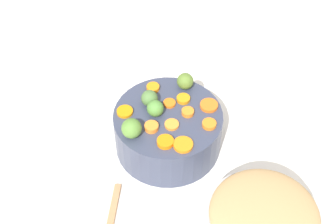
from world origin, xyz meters
name	(u,v)px	position (x,y,z in m)	size (l,w,h in m)	color
tabletop	(163,157)	(0.00, 0.00, 0.01)	(2.40, 2.40, 0.02)	white
serving_bowl_carrots	(168,130)	(-0.03, 0.01, 0.07)	(0.23, 0.23, 0.10)	#363D54
stuffing_mound	(265,214)	(0.21, 0.20, 0.16)	(0.18, 0.18, 0.04)	tan
carrot_slice_0	(125,112)	(-0.02, -0.08, 0.12)	(0.03, 0.03, 0.01)	orange
carrot_slice_1	(209,105)	(-0.06, 0.09, 0.12)	(0.04, 0.04, 0.01)	orange
carrot_slice_2	(183,99)	(-0.07, 0.03, 0.12)	(0.03, 0.03, 0.01)	orange
carrot_slice_3	(172,126)	(0.00, 0.02, 0.12)	(0.03, 0.03, 0.01)	orange
carrot_slice_4	(165,142)	(0.05, 0.01, 0.12)	(0.03, 0.03, 0.01)	orange
carrot_slice_5	(169,103)	(-0.06, 0.01, 0.12)	(0.03, 0.03, 0.01)	orange
carrot_slice_6	(153,88)	(-0.10, -0.03, 0.12)	(0.03, 0.03, 0.01)	orange
carrot_slice_7	(151,127)	(0.01, -0.02, 0.12)	(0.03, 0.03, 0.01)	orange
carrot_slice_8	(188,112)	(-0.04, 0.05, 0.12)	(0.03, 0.03, 0.01)	orange
carrot_slice_9	(183,145)	(0.05, 0.05, 0.12)	(0.04, 0.04, 0.01)	orange
carrot_slice_10	(209,124)	(-0.01, 0.09, 0.12)	(0.03, 0.03, 0.01)	orange
brussels_sprout_0	(185,81)	(-0.11, 0.03, 0.13)	(0.04, 0.04, 0.04)	#58762E
brussels_sprout_1	(150,98)	(-0.05, -0.03, 0.13)	(0.03, 0.03, 0.03)	#4C723A
brussels_sprout_2	(155,108)	(-0.03, -0.02, 0.13)	(0.03, 0.03, 0.03)	#4F8739
brussels_sprout_3	(132,128)	(0.03, -0.06, 0.14)	(0.04, 0.04, 0.04)	#548134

